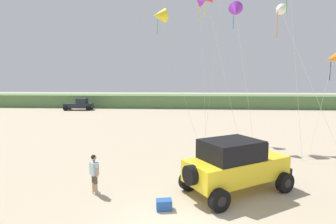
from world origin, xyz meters
TOP-DOWN VIEW (x-y plane):
  - dune_ridge at (-3.72, 41.33)m, footprint 90.00×8.20m
  - jeep at (2.29, 3.19)m, footprint 4.96×4.31m
  - person_watching at (-3.58, 2.55)m, footprint 0.47×0.49m
  - cooler_box at (-0.58, 1.39)m, footprint 0.62×0.46m
  - distant_pickup at (-17.74, 34.23)m, footprint 4.80×2.90m
  - kite_orange_streamer at (-1.86, 12.04)m, footprint 3.77×2.02m
  - kite_green_box at (6.69, 11.77)m, footprint 2.34×6.38m
  - kite_pink_ribbon at (1.27, 14.73)m, footprint 0.99×4.05m
  - kite_white_parafoil at (10.96, 12.65)m, footprint 3.23×3.52m
  - kite_black_sled at (3.64, 11.85)m, footprint 1.36×6.13m

SIDE VIEW (x-z plane):
  - cooler_box at x=-0.58m, z-range 0.00..0.38m
  - person_watching at x=-3.58m, z-range 0.10..1.77m
  - distant_pickup at x=-17.74m, z-range -0.05..1.93m
  - dune_ridge at x=-3.72m, z-range 0.00..2.26m
  - jeep at x=2.29m, z-range 0.07..2.33m
  - kite_white_parafoil at x=10.96m, z-range 2.92..9.83m
  - kite_orange_streamer at x=-1.86m, z-range 4.42..14.59m
  - kite_black_sled at x=3.64m, z-range 4.44..14.90m
  - kite_green_box at x=6.69m, z-range 4.60..14.81m
  - kite_pink_ribbon at x=1.27m, z-range 5.26..16.91m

